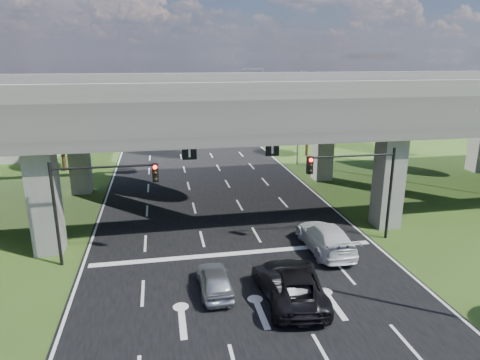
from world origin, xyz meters
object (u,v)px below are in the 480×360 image
object	(u,v)px
car_silver	(215,280)
car_trailing	(294,284)
signal_left	(95,193)
car_white	(325,237)
streetlight_far	(295,111)
car_dark	(281,285)
streetlight_beyond	(260,97)
signal_right	(360,178)

from	to	relation	value
car_silver	car_trailing	distance (m)	3.93
signal_left	car_white	bearing A→B (deg)	-4.08
streetlight_far	car_dark	distance (m)	27.70
streetlight_beyond	car_white	world-z (taller)	streetlight_beyond
signal_right	car_trailing	bearing A→B (deg)	-135.56
car_trailing	car_dark	bearing A→B (deg)	-7.30
signal_right	streetlight_far	world-z (taller)	streetlight_far
streetlight_beyond	car_silver	bearing A→B (deg)	-106.39
streetlight_beyond	car_trailing	distance (m)	43.01
streetlight_beyond	car_white	xyz separation A→B (m)	(-4.70, -37.00, -5.00)
car_silver	car_trailing	xyz separation A→B (m)	(3.68, -1.36, 0.13)
car_silver	car_dark	distance (m)	3.32
car_silver	car_dark	bearing A→B (deg)	157.69
streetlight_beyond	car_trailing	world-z (taller)	streetlight_beyond
signal_left	signal_right	bearing A→B (deg)	0.00
car_white	streetlight_beyond	bearing A→B (deg)	-97.38
car_white	car_trailing	size ratio (longest dim) A/B	0.98
signal_right	streetlight_far	bearing A→B (deg)	83.53
signal_right	car_silver	world-z (taller)	signal_right
signal_right	streetlight_far	distance (m)	20.25
streetlight_far	signal_left	bearing A→B (deg)	-131.78
signal_left	streetlight_far	size ratio (longest dim) A/B	0.60
streetlight_far	car_dark	world-z (taller)	streetlight_far
car_white	car_trailing	xyz separation A→B (m)	(-3.55, -4.92, -0.02)
streetlight_far	car_silver	world-z (taller)	streetlight_far
signal_right	car_silver	distance (m)	11.21
streetlight_far	car_silver	size ratio (longest dim) A/B	2.57
streetlight_far	car_white	size ratio (longest dim) A/B	1.78
car_silver	car_white	size ratio (longest dim) A/B	0.69
signal_left	car_silver	distance (m)	8.27
car_white	car_trailing	distance (m)	6.06
streetlight_far	car_trailing	xyz separation A→B (m)	(-8.25, -25.92, -5.02)
streetlight_far	car_silver	bearing A→B (deg)	-115.91
signal_right	signal_left	xyz separation A→B (m)	(-15.65, 0.00, 0.00)
signal_right	car_dark	distance (m)	9.34
streetlight_far	car_dark	bearing A→B (deg)	-108.93
signal_left	car_trailing	world-z (taller)	signal_left
car_dark	car_trailing	size ratio (longest dim) A/B	0.77
signal_right	car_dark	size ratio (longest dim) A/B	1.37
car_dark	car_white	distance (m)	6.30
streetlight_far	streetlight_beyond	distance (m)	16.00
car_trailing	car_silver	bearing A→B (deg)	-12.43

